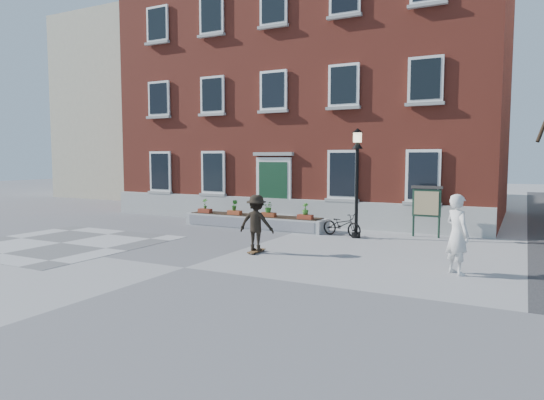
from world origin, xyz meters
The scene contains 10 objects.
ground centered at (0.00, 0.00, 0.00)m, with size 100.00×100.00×0.00m, color gray.
checker_patch centered at (-6.00, 1.00, 0.01)m, with size 6.00×6.00×0.01m, color #5A5A5C.
distant_building centered at (-18.00, 20.00, 6.50)m, with size 10.00×12.00×13.00m, color #BCB597.
bicycle centered at (1.94, 6.79, 0.43)m, with size 0.57×1.64×0.86m, color black.
bystander centered at (6.42, 2.59, 1.00)m, with size 0.73×0.48×2.00m, color silver.
brick_building centered at (-2.00, 13.98, 6.30)m, with size 18.40×10.85×12.60m.
planter_assembly centered at (-1.99, 7.18, 0.31)m, with size 6.20×1.12×1.15m.
lamp_post centered at (2.50, 6.72, 2.54)m, with size 0.40×0.40×3.93m.
notice_board centered at (4.71, 8.02, 1.26)m, with size 1.10×0.16×1.87m.
skateboarder centered at (0.68, 2.63, 0.92)m, with size 1.16×0.78×1.77m.
Camera 1 is at (7.86, -10.03, 2.89)m, focal length 32.00 mm.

